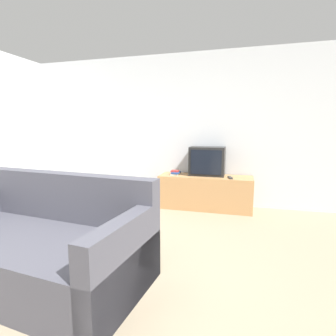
# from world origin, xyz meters

# --- Properties ---
(ground_plane) EXTENTS (14.00, 14.00, 0.00)m
(ground_plane) POSITION_xyz_m (0.00, 0.00, 0.00)
(ground_plane) COLOR gray
(wall_back) EXTENTS (9.00, 0.06, 2.60)m
(wall_back) POSITION_xyz_m (0.00, 3.03, 1.30)
(wall_back) COLOR silver
(wall_back) RESTS_ON ground_plane
(tv_stand) EXTENTS (1.52, 0.50, 0.55)m
(tv_stand) POSITION_xyz_m (0.35, 2.73, 0.27)
(tv_stand) COLOR tan
(tv_stand) RESTS_ON ground_plane
(television) EXTENTS (0.58, 0.35, 0.48)m
(television) POSITION_xyz_m (0.36, 2.81, 0.79)
(television) COLOR black
(television) RESTS_ON tv_stand
(couch) EXTENTS (2.04, 1.17, 0.89)m
(couch) POSITION_xyz_m (-0.79, 0.25, 0.29)
(couch) COLOR #474751
(couch) RESTS_ON ground_plane
(book_stack) EXTENTS (0.16, 0.23, 0.07)m
(book_stack) POSITION_xyz_m (-0.16, 2.71, 0.58)
(book_stack) COLOR silver
(book_stack) RESTS_ON tv_stand
(remote_on_stand) EXTENTS (0.09, 0.19, 0.02)m
(remote_on_stand) POSITION_xyz_m (0.75, 2.62, 0.56)
(remote_on_stand) COLOR #2D2D2D
(remote_on_stand) RESTS_ON tv_stand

